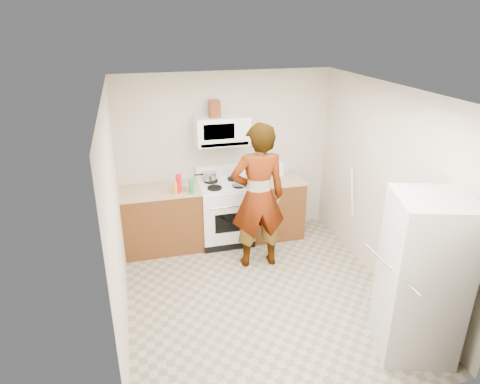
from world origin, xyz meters
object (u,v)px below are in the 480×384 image
object	(u,v)px
person	(258,197)
kettle	(280,169)
saucepan	(209,176)
gas_range	(225,211)
fridge	(422,277)
microwave	(222,130)

from	to	relation	value
person	kettle	bearing A→B (deg)	-121.29
person	saucepan	world-z (taller)	person
kettle	saucepan	size ratio (longest dim) A/B	0.92
gas_range	kettle	xyz separation A→B (m)	(0.90, 0.13, 0.54)
fridge	gas_range	bearing A→B (deg)	134.46
fridge	person	bearing A→B (deg)	136.61
gas_range	person	distance (m)	0.96
kettle	saucepan	xyz separation A→B (m)	(-1.09, 0.03, -0.02)
kettle	saucepan	bearing A→B (deg)	169.23
gas_range	kettle	size ratio (longest dim) A/B	6.02
gas_range	microwave	world-z (taller)	microwave
microwave	kettle	xyz separation A→B (m)	(0.90, 0.00, -0.67)
fridge	kettle	xyz separation A→B (m)	(-0.45, 2.86, 0.18)
microwave	gas_range	bearing A→B (deg)	-90.00
fridge	saucepan	distance (m)	3.28
microwave	fridge	size ratio (longest dim) A/B	0.45
microwave	kettle	size ratio (longest dim) A/B	4.05
person	kettle	xyz separation A→B (m)	(0.62, 0.89, 0.03)
gas_range	microwave	distance (m)	1.22
microwave	person	size ratio (longest dim) A/B	0.38
gas_range	fridge	xyz separation A→B (m)	(1.35, -2.73, 0.36)
saucepan	microwave	bearing A→B (deg)	-10.55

